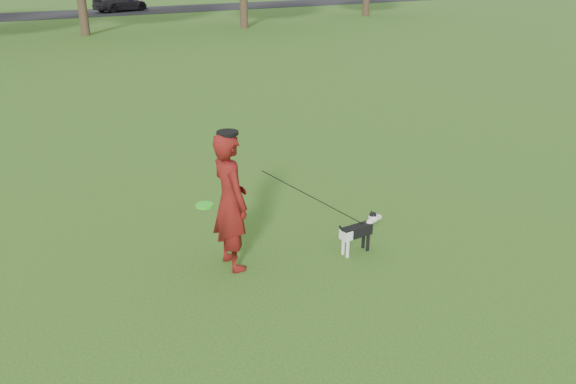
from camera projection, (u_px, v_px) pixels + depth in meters
ground at (251, 256)px, 8.02m from camera, size 120.00×120.00×0.00m
man at (230, 202)px, 7.41m from camera, size 0.47×0.71×1.91m
dog at (360, 229)px, 8.00m from camera, size 0.77×0.15×0.58m
car_right at (120, 3)px, 43.95m from camera, size 4.77×3.15×1.29m
man_held_items at (315, 199)px, 7.74m from camera, size 2.35×0.75×1.53m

